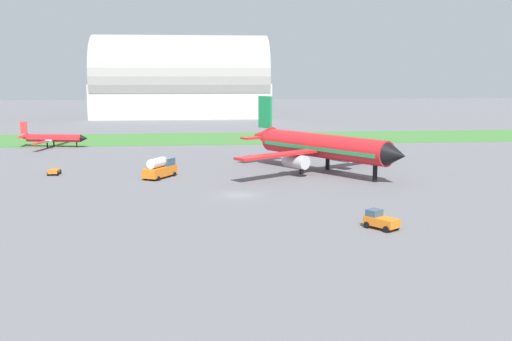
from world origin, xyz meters
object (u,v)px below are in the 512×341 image
Objects in this scene: airplane_midfield_jet at (320,146)px; pushback_tug_midfield at (380,220)px; fuel_truck_by_runway at (160,168)px; baggage_cart_near_gate at (54,171)px; airplane_taxiing_turboprop at (53,138)px.

airplane_midfield_jet is 7.55× the size of pushback_tug_midfield.
fuel_truck_by_runway reaches higher than pushback_tug_midfield.
airplane_midfield_jet is 26.37m from fuel_truck_by_runway.
airplane_midfield_jet reaches higher than fuel_truck_by_runway.
baggage_cart_near_gate is at bearing 11.66° from pushback_tug_midfield.
fuel_truck_by_runway is (-26.09, -2.55, -2.83)m from airplane_midfield_jet.
airplane_taxiing_turboprop is (-52.22, 39.92, -2.33)m from airplane_midfield_jet.
airplane_taxiing_turboprop is 49.87m from fuel_truck_by_runway.
fuel_truck_by_runway is (-25.08, 34.12, 0.67)m from pushback_tug_midfield.
baggage_cart_near_gate is at bearing -66.11° from airplane_taxiing_turboprop.
airplane_midfield_jet is at bearing -37.63° from pushback_tug_midfield.
pushback_tug_midfield is (51.21, -76.59, -1.16)m from airplane_taxiing_turboprop.
airplane_taxiing_turboprop is 4.73× the size of pushback_tug_midfield.
fuel_truck_by_runway is at bearing -119.37° from airplane_midfield_jet.
airplane_taxiing_turboprop is at bearing 14.78° from baggage_cart_near_gate.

